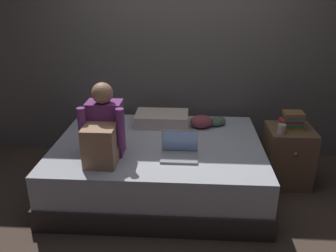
{
  "coord_description": "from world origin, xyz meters",
  "views": [
    {
      "loc": [
        0.08,
        -2.7,
        1.91
      ],
      "look_at": [
        -0.1,
        0.1,
        0.76
      ],
      "focal_mm": 36.96,
      "sensor_mm": 36.0,
      "label": 1
    }
  ],
  "objects_px": {
    "bed": "(159,166)",
    "nightstand": "(288,156)",
    "pillow": "(162,119)",
    "clothes_pile": "(207,122)",
    "laptop": "(179,151)",
    "person_sitting": "(103,131)",
    "mug": "(282,129)",
    "book_stack": "(293,120)"
  },
  "relations": [
    {
      "from": "bed",
      "to": "nightstand",
      "type": "height_order",
      "value": "nightstand"
    },
    {
      "from": "laptop",
      "to": "book_stack",
      "type": "xyz_separation_m",
      "value": [
        1.1,
        0.52,
        0.11
      ]
    },
    {
      "from": "bed",
      "to": "pillow",
      "type": "xyz_separation_m",
      "value": [
        -0.0,
        0.45,
        0.32
      ]
    },
    {
      "from": "nightstand",
      "to": "mug",
      "type": "relative_size",
      "value": 6.64
    },
    {
      "from": "book_stack",
      "to": "clothes_pile",
      "type": "bearing_deg",
      "value": 167.59
    },
    {
      "from": "bed",
      "to": "laptop",
      "type": "distance_m",
      "value": 0.47
    },
    {
      "from": "clothes_pile",
      "to": "pillow",
      "type": "bearing_deg",
      "value": 176.51
    },
    {
      "from": "bed",
      "to": "nightstand",
      "type": "relative_size",
      "value": 3.35
    },
    {
      "from": "nightstand",
      "to": "laptop",
      "type": "relative_size",
      "value": 1.87
    },
    {
      "from": "person_sitting",
      "to": "laptop",
      "type": "bearing_deg",
      "value": 5.18
    },
    {
      "from": "pillow",
      "to": "clothes_pile",
      "type": "distance_m",
      "value": 0.48
    },
    {
      "from": "person_sitting",
      "to": "laptop",
      "type": "xyz_separation_m",
      "value": [
        0.65,
        0.06,
        -0.2
      ]
    },
    {
      "from": "pillow",
      "to": "mug",
      "type": "height_order",
      "value": "mug"
    },
    {
      "from": "bed",
      "to": "book_stack",
      "type": "distance_m",
      "value": 1.4
    },
    {
      "from": "laptop",
      "to": "clothes_pile",
      "type": "bearing_deg",
      "value": 68.94
    },
    {
      "from": "nightstand",
      "to": "laptop",
      "type": "height_order",
      "value": "laptop"
    },
    {
      "from": "nightstand",
      "to": "book_stack",
      "type": "relative_size",
      "value": 2.6
    },
    {
      "from": "nightstand",
      "to": "pillow",
      "type": "bearing_deg",
      "value": 169.42
    },
    {
      "from": "bed",
      "to": "clothes_pile",
      "type": "distance_m",
      "value": 0.71
    },
    {
      "from": "pillow",
      "to": "mug",
      "type": "relative_size",
      "value": 6.22
    },
    {
      "from": "nightstand",
      "to": "laptop",
      "type": "distance_m",
      "value": 1.23
    },
    {
      "from": "bed",
      "to": "mug",
      "type": "relative_size",
      "value": 22.22
    },
    {
      "from": "book_stack",
      "to": "clothes_pile",
      "type": "distance_m",
      "value": 0.85
    },
    {
      "from": "person_sitting",
      "to": "pillow",
      "type": "relative_size",
      "value": 1.17
    },
    {
      "from": "nightstand",
      "to": "pillow",
      "type": "distance_m",
      "value": 1.35
    },
    {
      "from": "bed",
      "to": "laptop",
      "type": "bearing_deg",
      "value": -53.57
    },
    {
      "from": "bed",
      "to": "nightstand",
      "type": "xyz_separation_m",
      "value": [
        1.3,
        0.21,
        0.05
      ]
    },
    {
      "from": "laptop",
      "to": "mug",
      "type": "distance_m",
      "value": 1.03
    },
    {
      "from": "laptop",
      "to": "pillow",
      "type": "bearing_deg",
      "value": 105.98
    },
    {
      "from": "bed",
      "to": "mug",
      "type": "distance_m",
      "value": 1.24
    },
    {
      "from": "laptop",
      "to": "book_stack",
      "type": "height_order",
      "value": "book_stack"
    },
    {
      "from": "bed",
      "to": "person_sitting",
      "type": "height_order",
      "value": "person_sitting"
    },
    {
      "from": "nightstand",
      "to": "book_stack",
      "type": "height_order",
      "value": "book_stack"
    },
    {
      "from": "bed",
      "to": "laptop",
      "type": "relative_size",
      "value": 6.25
    },
    {
      "from": "person_sitting",
      "to": "book_stack",
      "type": "distance_m",
      "value": 1.84
    },
    {
      "from": "bed",
      "to": "person_sitting",
      "type": "relative_size",
      "value": 3.05
    },
    {
      "from": "nightstand",
      "to": "laptop",
      "type": "bearing_deg",
      "value": -155.73
    },
    {
      "from": "person_sitting",
      "to": "mug",
      "type": "distance_m",
      "value": 1.67
    },
    {
      "from": "nightstand",
      "to": "mug",
      "type": "height_order",
      "value": "mug"
    },
    {
      "from": "nightstand",
      "to": "mug",
      "type": "bearing_deg",
      "value": -137.31
    },
    {
      "from": "nightstand",
      "to": "pillow",
      "type": "xyz_separation_m",
      "value": [
        -1.3,
        0.24,
        0.28
      ]
    },
    {
      "from": "bed",
      "to": "person_sitting",
      "type": "xyz_separation_m",
      "value": [
        -0.44,
        -0.34,
        0.51
      ]
    }
  ]
}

